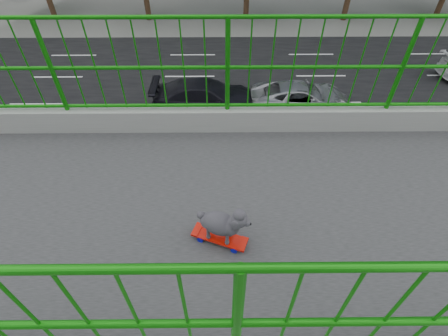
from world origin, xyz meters
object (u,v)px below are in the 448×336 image
skateboard (220,238)px  car_1 (221,137)px  car_0 (139,190)px  car_6 (1,137)px  poodle (222,223)px  car_2 (301,98)px  car_7 (206,97)px

skateboard → car_1: bearing=-159.0°
car_0 → skateboard: bearing=25.6°
car_6 → car_1: bearing=90.0°
poodle → car_2: size_ratio=0.09×
skateboard → poodle: 0.24m
car_1 → car_2: car_2 is taller
car_6 → car_7: size_ratio=1.02×
car_1 → car_2: bearing=127.9°
skateboard → car_1: skateboard is taller
car_2 → car_1: bearing=127.9°
car_1 → car_6: 9.63m
poodle → car_0: 9.60m
poodle → car_7: 14.33m
poodle → car_1: poodle is taller
skateboard → poodle: bearing=90.0°
poodle → car_7: size_ratio=0.09×
car_2 → car_7: 4.86m
car_2 → car_7: size_ratio=0.94×
car_6 → car_7: bearing=109.8°
skateboard → car_6: bearing=-113.8°
car_2 → car_6: car_6 is taller
poodle → car_1: (-9.55, -0.04, -6.59)m
car_6 → car_7: car_7 is taller
car_2 → car_7: car_7 is taller
skateboard → car_2: 14.81m
car_7 → skateboard: bearing=-176.6°
car_2 → car_6: 14.11m
skateboard → car_7: skateboard is taller
skateboard → car_2: bearing=-177.0°
car_2 → car_6: (3.20, -13.75, 0.06)m
poodle → car_1: bearing=-158.9°
car_0 → car_1: (-3.20, 3.01, -0.07)m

